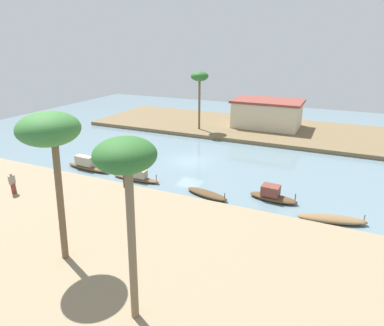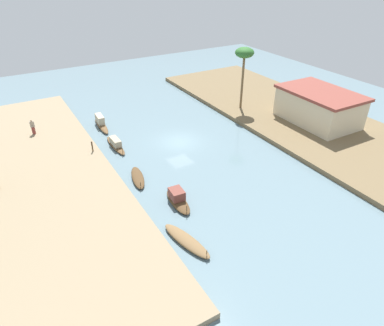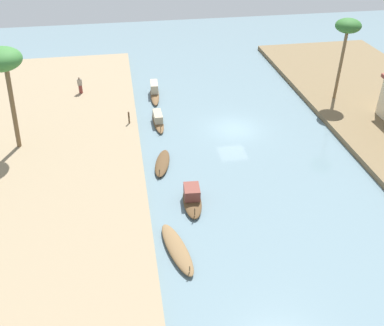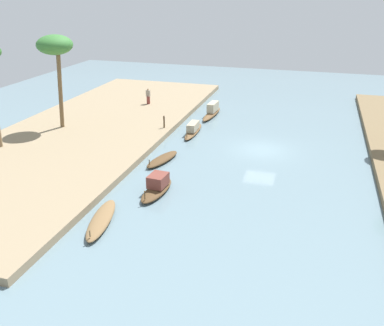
% 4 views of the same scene
% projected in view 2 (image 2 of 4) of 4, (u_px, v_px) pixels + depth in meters
% --- Properties ---
extents(river_water, '(71.46, 71.46, 0.00)m').
position_uv_depth(river_water, '(180.00, 142.00, 38.14)').
color(river_water, slate).
rests_on(river_water, ground).
extents(riverbank_left, '(40.33, 14.42, 0.48)m').
position_uv_depth(riverbank_left, '(28.00, 179.00, 31.29)').
color(riverbank_left, '#937F60').
rests_on(riverbank_left, ground).
extents(riverbank_right, '(40.33, 14.42, 0.48)m').
position_uv_depth(riverbank_right, '(285.00, 112.00, 44.74)').
color(riverbank_right, brown).
rests_on(riverbank_right, ground).
extents(sampan_foreground, '(3.95, 1.89, 0.76)m').
position_uv_depth(sampan_foreground, '(138.00, 178.00, 31.63)').
color(sampan_foreground, brown).
rests_on(sampan_foreground, river_water).
extents(sampan_with_red_awning, '(3.84, 1.50, 1.20)m').
position_uv_depth(sampan_with_red_awning, '(178.00, 199.00, 28.51)').
color(sampan_with_red_awning, brown).
rests_on(sampan_with_red_awning, river_water).
extents(sampan_midstream, '(4.75, 2.05, 0.80)m').
position_uv_depth(sampan_midstream, '(187.00, 241.00, 24.62)').
color(sampan_midstream, brown).
rests_on(sampan_midstream, river_water).
extents(sampan_near_left_bank, '(4.76, 0.97, 1.03)m').
position_uv_depth(sampan_near_left_bank, '(116.00, 144.00, 36.86)').
color(sampan_near_left_bank, brown).
rests_on(sampan_near_left_bank, river_water).
extents(sampan_open_hull, '(5.19, 1.18, 1.33)m').
position_uv_depth(sampan_open_hull, '(101.00, 123.00, 41.28)').
color(sampan_open_hull, brown).
rests_on(sampan_open_hull, river_water).
extents(person_on_near_bank, '(0.36, 0.44, 1.72)m').
position_uv_depth(person_on_near_bank, '(33.00, 128.00, 38.33)').
color(person_on_near_bank, brown).
rests_on(person_on_near_bank, riverbank_left).
extents(mooring_post, '(0.14, 0.14, 1.10)m').
position_uv_depth(mooring_post, '(92.00, 146.00, 35.01)').
color(mooring_post, '#4C3823').
rests_on(mooring_post, riverbank_left).
extents(palm_tree_right_tall, '(2.31, 2.31, 7.69)m').
position_uv_depth(palm_tree_right_tall, '(244.00, 55.00, 41.92)').
color(palm_tree_right_tall, brown).
rests_on(palm_tree_right_tall, riverbank_right).
extents(riverside_building, '(9.42, 6.35, 3.75)m').
position_uv_depth(riverside_building, '(319.00, 106.00, 40.66)').
color(riverside_building, beige).
rests_on(riverside_building, riverbank_right).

